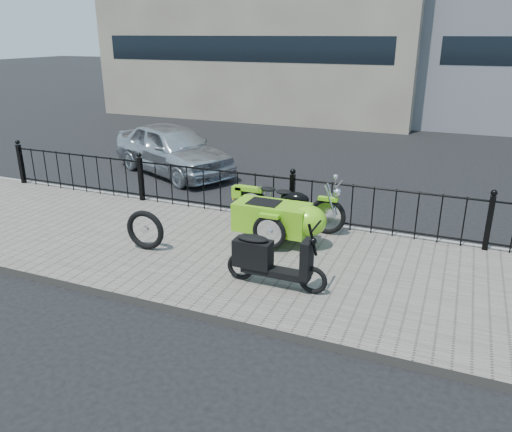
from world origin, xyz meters
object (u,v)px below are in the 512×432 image
at_px(spare_tire, 145,230).
at_px(sedan_car, 173,149).
at_px(motorcycle_sidecar, 284,216).
at_px(scooter, 269,259).

height_order(spare_tire, sedan_car, sedan_car).
xyz_separation_m(motorcycle_sidecar, scooter, (0.36, -1.66, -0.07)).
xyz_separation_m(spare_tire, sedan_car, (-2.40, 4.81, 0.21)).
height_order(motorcycle_sidecar, scooter, scooter).
relative_size(motorcycle_sidecar, sedan_car, 0.57).
height_order(motorcycle_sidecar, sedan_car, sedan_car).
bearing_deg(scooter, sedan_car, 132.76).
relative_size(scooter, spare_tire, 2.21).
height_order(scooter, spare_tire, scooter).
xyz_separation_m(scooter, sedan_car, (-4.81, 5.20, 0.15)).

